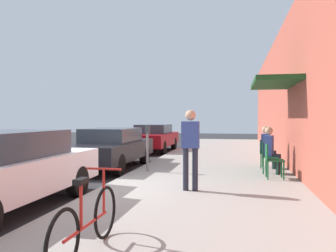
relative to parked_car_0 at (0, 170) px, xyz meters
name	(u,v)px	position (x,y,z in m)	size (l,w,h in m)	color
ground_plane	(102,191)	(1.10, 1.90, -0.74)	(60.00, 60.00, 0.00)	#2D2D30
sidewalk_slab	(209,177)	(3.35, 3.90, -0.68)	(4.50, 32.00, 0.12)	#9E9B93
building_facade	(304,87)	(5.74, 3.91, 1.70)	(1.40, 32.00, 4.87)	#BC5442
parked_car_0	(0,170)	(0.00, 0.00, 0.00)	(1.80, 4.40, 1.42)	silver
parked_car_1	(110,147)	(0.00, 5.23, -0.04)	(1.80, 4.40, 1.32)	black
parked_car_2	(153,137)	(0.00, 11.04, -0.03)	(1.80, 4.40, 1.34)	maroon
parking_meter	(147,145)	(1.55, 4.16, 0.15)	(0.12, 0.10, 1.32)	slate
bicycle_0	(87,222)	(2.43, -1.69, -0.26)	(0.46, 1.71, 0.90)	black
cafe_chair_0	(272,159)	(4.94, 3.67, -0.11)	(0.45, 0.45, 0.87)	#14592D
cafe_chair_1	(269,155)	(4.94, 4.49, -0.11)	(0.54, 0.54, 0.87)	#14592D
seated_patron_1	(271,148)	(5.00, 4.47, 0.08)	(0.50, 0.45, 1.29)	#232838
cafe_chair_2	(265,152)	(4.94, 5.51, -0.11)	(0.52, 0.52, 0.87)	#14592D
seated_patron_2	(267,145)	(5.00, 5.50, 0.08)	(0.48, 0.42, 1.29)	#232838
pedestrian_standing	(190,143)	(3.12, 1.84, 0.38)	(0.36, 0.22, 1.70)	#232838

